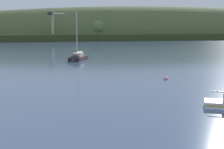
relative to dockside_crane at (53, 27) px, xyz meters
name	(u,v)px	position (x,y,z in m)	size (l,w,h in m)	color
far_shoreline_hill	(163,38)	(82.94, 30.79, -7.97)	(532.69, 90.97, 45.74)	#35401E
dockside_crane	(53,27)	(0.00, 0.00, 0.00)	(10.71, 9.90, 16.92)	#4C4C51
sailboat_midwater_white	(77,59)	(-6.30, -121.48, -7.82)	(6.50, 9.17, 12.94)	#232328
mooring_buoy_off_fishing_boat	(166,79)	(2.10, -154.85, -8.13)	(0.76, 0.76, 0.84)	#E06675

